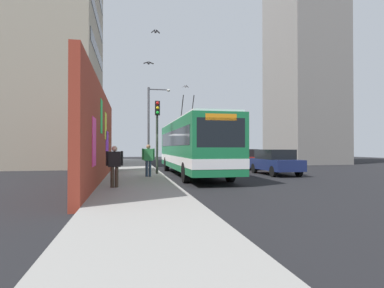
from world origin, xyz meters
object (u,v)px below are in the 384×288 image
parked_car_red (242,158)px  traffic_light (157,125)px  parked_car_navy (275,161)px  street_lamp (151,121)px  pedestrian_at_curb (148,158)px  parked_car_champagne (220,156)px  pedestrian_near_wall (115,163)px  city_bus (192,145)px

parked_car_red → traffic_light: size_ratio=1.13×
parked_car_navy → street_lamp: bearing=44.7°
pedestrian_at_curb → street_lamp: street_lamp is taller
parked_car_red → street_lamp: bearing=79.6°
parked_car_red → parked_car_champagne: 6.11m
parked_car_red → parked_car_champagne: bearing=0.0°
pedestrian_near_wall → street_lamp: size_ratio=0.25×
city_bus → traffic_light: 2.46m
parked_car_red → street_lamp: size_ratio=0.76×
pedestrian_near_wall → street_lamp: 13.56m
traffic_light → parked_car_red: bearing=-52.3°
parked_car_champagne → parked_car_red: bearing=-180.0°
parked_car_red → parked_car_champagne: same height
parked_car_champagne → street_lamp: size_ratio=0.76×
city_bus → parked_car_navy: city_bus is taller
parked_car_red → parked_car_champagne: size_ratio=0.99×
street_lamp → city_bus: bearing=-163.5°
parked_car_red → pedestrian_at_curb: 10.85m
parked_car_navy → pedestrian_near_wall: 11.14m
pedestrian_near_wall → traffic_light: (6.06, -2.18, 1.96)m
pedestrian_near_wall → pedestrian_at_curb: bearing=-19.6°
city_bus → pedestrian_at_curb: 3.39m
pedestrian_near_wall → traffic_light: size_ratio=0.37×
parked_car_navy → street_lamp: street_lamp is taller
parked_car_navy → pedestrian_at_curb: 8.09m
parked_car_navy → parked_car_champagne: same height
parked_car_navy → traffic_light: 7.68m
traffic_light → pedestrian_near_wall: bearing=160.2°
parked_car_navy → traffic_light: (0.30, 7.35, 2.22)m
pedestrian_near_wall → traffic_light: bearing=-19.8°
pedestrian_at_curb → parked_car_red: bearing=-47.3°
pedestrian_near_wall → parked_car_red: bearing=-39.1°
city_bus → parked_car_red: 7.66m
city_bus → pedestrian_near_wall: city_bus is taller
city_bus → street_lamp: street_lamp is taller
city_bus → street_lamp: bearing=16.5°
parked_car_champagne → street_lamp: 9.19m
parked_car_navy → traffic_light: bearing=87.6°
parked_car_navy → street_lamp: (7.31, 7.24, 3.04)m
parked_car_navy → pedestrian_near_wall: size_ratio=2.64×
parked_car_champagne → pedestrian_at_curb: pedestrian_at_curb is taller
parked_car_champagne → traffic_light: (-11.79, 7.35, 2.22)m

